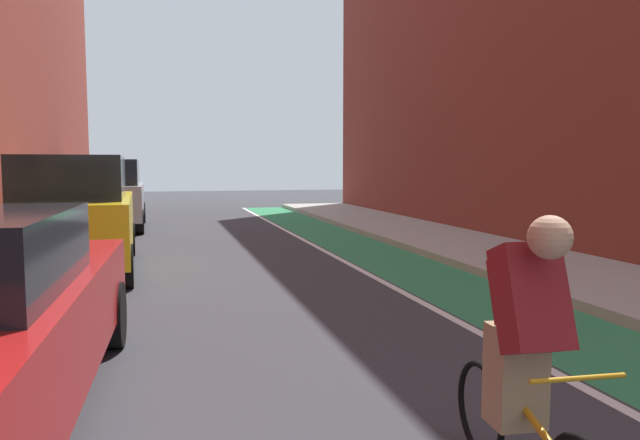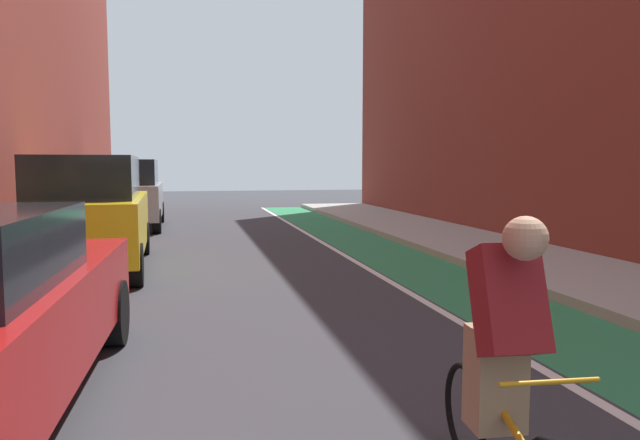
% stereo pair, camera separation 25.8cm
% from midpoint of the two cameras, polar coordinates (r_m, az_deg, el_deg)
% --- Properties ---
extents(ground_plane, '(71.12, 71.12, 0.00)m').
position_cam_midpoint_polar(ground_plane, '(7.60, -5.84, -8.66)').
color(ground_plane, '#38383D').
extents(bike_lane_paint, '(1.60, 32.33, 0.00)m').
position_cam_midpoint_polar(bike_lane_paint, '(10.32, 8.84, -4.99)').
color(bike_lane_paint, '#2D8451').
rests_on(bike_lane_paint, ground).
extents(lane_divider_stripe, '(0.12, 32.33, 0.00)m').
position_cam_midpoint_polar(lane_divider_stripe, '(9.99, 4.09, -5.27)').
color(lane_divider_stripe, white).
rests_on(lane_divider_stripe, ground).
extents(sidewalk_right, '(2.76, 32.33, 0.14)m').
position_cam_midpoint_polar(sidewalk_right, '(11.35, 19.00, -3.93)').
color(sidewalk_right, '#A8A59E').
rests_on(sidewalk_right, ground).
extents(parked_suv_yellow_cab, '(2.01, 4.55, 1.98)m').
position_cam_midpoint_polar(parked_suv_yellow_cab, '(10.96, -22.97, 0.61)').
color(parked_suv_yellow_cab, yellow).
rests_on(parked_suv_yellow_cab, ground).
extents(parked_suv_silver, '(1.90, 4.33, 1.98)m').
position_cam_midpoint_polar(parked_suv_silver, '(18.02, -19.80, 2.38)').
color(parked_suv_silver, '#9EA0A8').
rests_on(parked_suv_silver, ground).
extents(cyclist_mid, '(0.48, 1.65, 1.58)m').
position_cam_midpoint_polar(cyclist_mid, '(3.40, 16.90, -11.81)').
color(cyclist_mid, black).
rests_on(cyclist_mid, ground).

